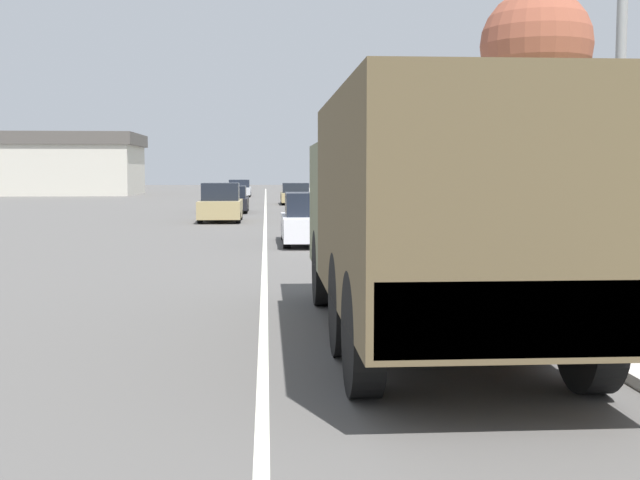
{
  "coord_description": "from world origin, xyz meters",
  "views": [
    {
      "loc": [
        0.04,
        1.58,
        2.1
      ],
      "look_at": [
        0.81,
        12.93,
        1.13
      ],
      "focal_mm": 45.0,
      "sensor_mm": 36.0,
      "label": 1
    }
  ],
  "objects_px": {
    "car_farthest_ahead": "(239,189)",
    "military_truck": "(429,207)",
    "car_fourth_ahead": "(296,194)",
    "car_nearest_ahead": "(314,221)",
    "car_second_ahead": "(221,204)",
    "car_third_ahead": "(229,200)"
  },
  "relations": [
    {
      "from": "car_fourth_ahead",
      "to": "car_farthest_ahead",
      "type": "height_order",
      "value": "car_farthest_ahead"
    },
    {
      "from": "car_nearest_ahead",
      "to": "military_truck",
      "type": "bearing_deg",
      "value": -87.52
    },
    {
      "from": "military_truck",
      "to": "car_fourth_ahead",
      "type": "xyz_separation_m",
      "value": [
        -0.08,
        42.14,
        -1.04
      ]
    },
    {
      "from": "car_nearest_ahead",
      "to": "car_third_ahead",
      "type": "xyz_separation_m",
      "value": [
        -3.29,
        18.4,
        -0.05
      ]
    },
    {
      "from": "car_third_ahead",
      "to": "military_truck",
      "type": "bearing_deg",
      "value": -83.1
    },
    {
      "from": "military_truck",
      "to": "car_second_ahead",
      "type": "relative_size",
      "value": 1.99
    },
    {
      "from": "military_truck",
      "to": "car_second_ahead",
      "type": "distance_m",
      "value": 24.67
    },
    {
      "from": "car_third_ahead",
      "to": "car_fourth_ahead",
      "type": "distance_m",
      "value": 10.78
    },
    {
      "from": "military_truck",
      "to": "car_nearest_ahead",
      "type": "bearing_deg",
      "value": 92.48
    },
    {
      "from": "car_nearest_ahead",
      "to": "car_fourth_ahead",
      "type": "height_order",
      "value": "car_nearest_ahead"
    },
    {
      "from": "car_second_ahead",
      "to": "car_farthest_ahead",
      "type": "xyz_separation_m",
      "value": [
        -0.33,
        33.76,
        -0.07
      ]
    },
    {
      "from": "car_nearest_ahead",
      "to": "car_farthest_ahead",
      "type": "bearing_deg",
      "value": 94.66
    },
    {
      "from": "car_third_ahead",
      "to": "car_second_ahead",
      "type": "bearing_deg",
      "value": -90.06
    },
    {
      "from": "car_farthest_ahead",
      "to": "military_truck",
      "type": "bearing_deg",
      "value": -85.85
    },
    {
      "from": "military_truck",
      "to": "car_fourth_ahead",
      "type": "relative_size",
      "value": 1.7
    },
    {
      "from": "car_farthest_ahead",
      "to": "car_fourth_ahead",
      "type": "bearing_deg",
      "value": -75.47
    },
    {
      "from": "military_truck",
      "to": "car_fourth_ahead",
      "type": "distance_m",
      "value": 42.15
    },
    {
      "from": "car_nearest_ahead",
      "to": "car_second_ahead",
      "type": "xyz_separation_m",
      "value": [
        -3.3,
        10.7,
        0.05
      ]
    },
    {
      "from": "car_nearest_ahead",
      "to": "car_farthest_ahead",
      "type": "xyz_separation_m",
      "value": [
        -3.63,
        44.45,
        -0.02
      ]
    },
    {
      "from": "military_truck",
      "to": "car_nearest_ahead",
      "type": "distance_m",
      "value": 13.7
    },
    {
      "from": "car_nearest_ahead",
      "to": "car_second_ahead",
      "type": "bearing_deg",
      "value": 107.12
    },
    {
      "from": "car_second_ahead",
      "to": "car_third_ahead",
      "type": "bearing_deg",
      "value": 89.94
    }
  ]
}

